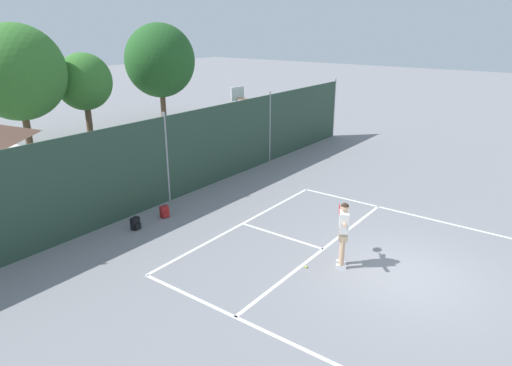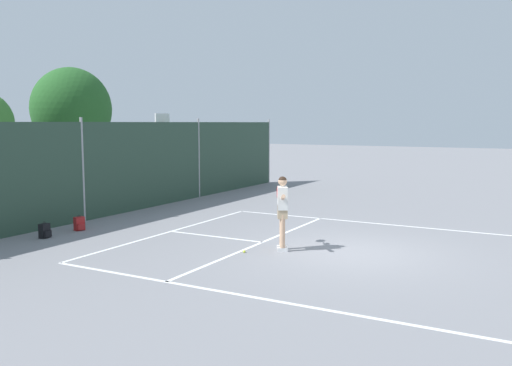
% 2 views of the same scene
% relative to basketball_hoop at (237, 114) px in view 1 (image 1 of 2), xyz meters
% --- Properties ---
extents(ground_plane, '(120.00, 120.00, 0.00)m').
position_rel_basketball_hoop_xyz_m(ground_plane, '(-5.56, -10.20, -2.31)').
color(ground_plane, gray).
extents(court_markings, '(8.30, 11.10, 0.01)m').
position_rel_basketball_hoop_xyz_m(court_markings, '(-5.56, -9.55, -2.31)').
color(court_markings, white).
rests_on(court_markings, ground).
extents(chainlink_fence, '(26.09, 0.09, 3.34)m').
position_rel_basketball_hoop_xyz_m(chainlink_fence, '(-5.56, -1.20, -0.71)').
color(chainlink_fence, '#284233').
rests_on(chainlink_fence, ground).
extents(basketball_hoop, '(0.90, 0.67, 3.55)m').
position_rel_basketball_hoop_xyz_m(basketball_hoop, '(0.00, 0.00, 0.00)').
color(basketball_hoop, '#9E9EA3').
rests_on(basketball_hoop, ground).
extents(treeline_backdrop, '(24.88, 4.37, 6.37)m').
position_rel_basketball_hoop_xyz_m(treeline_backdrop, '(-4.70, 10.45, 1.47)').
color(treeline_backdrop, brown).
rests_on(treeline_backdrop, ground).
extents(tennis_player, '(1.24, 0.82, 1.85)m').
position_rel_basketball_hoop_xyz_m(tennis_player, '(-6.13, -8.58, -1.20)').
color(tennis_player, silver).
rests_on(tennis_player, ground).
extents(tennis_ball, '(0.07, 0.07, 0.07)m').
position_rel_basketball_hoop_xyz_m(tennis_ball, '(-6.80, -7.88, -2.28)').
color(tennis_ball, '#CCE033').
rests_on(tennis_ball, ground).
extents(backpack_black, '(0.30, 0.26, 0.46)m').
position_rel_basketball_hoop_xyz_m(backpack_black, '(-7.96, -2.20, -2.12)').
color(backpack_black, black).
rests_on(backpack_black, ground).
extents(backpack_red, '(0.32, 0.30, 0.46)m').
position_rel_basketball_hoop_xyz_m(backpack_red, '(-6.74, -2.23, -2.12)').
color(backpack_red, maroon).
rests_on(backpack_red, ground).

